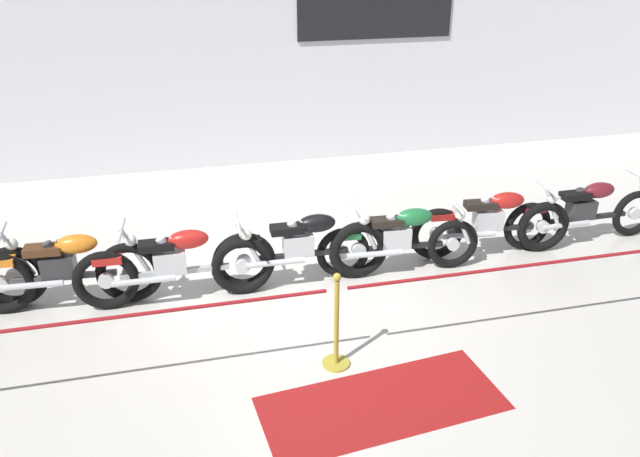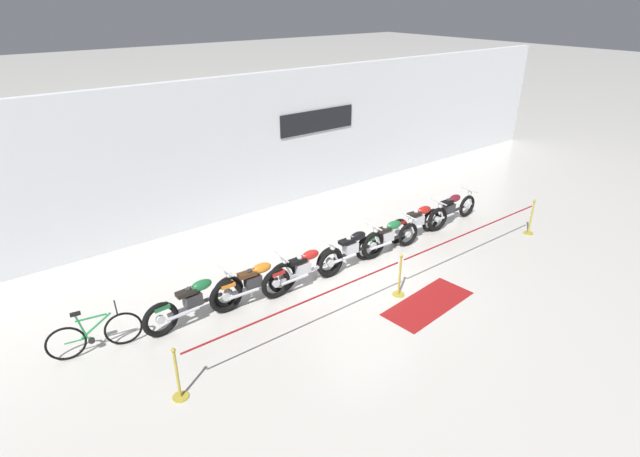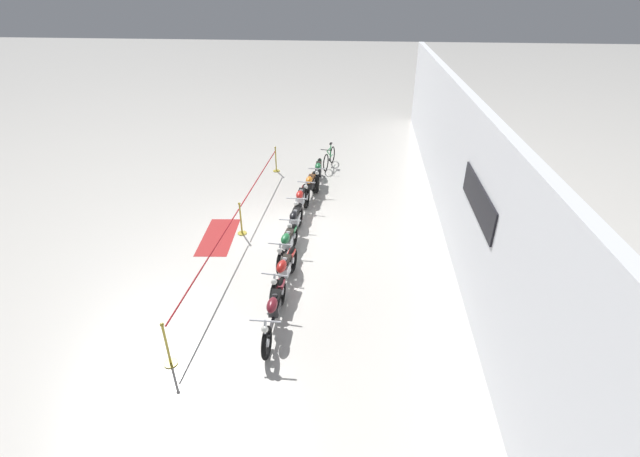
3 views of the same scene
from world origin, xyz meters
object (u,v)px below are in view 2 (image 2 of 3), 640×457
at_px(motorcycle_maroon_6, 450,209).
at_px(bicycle, 95,335).
at_px(motorcycle_red_5, 419,222).
at_px(motorcycle_black_3, 352,250).
at_px(stanchion_far_left, 352,287).
at_px(motorcycle_green_4, 388,237).
at_px(motorcycle_green_0, 196,301).
at_px(motorcycle_orange_1, 256,283).
at_px(stanchion_mid_left, 399,281).
at_px(floor_banner, 428,303).
at_px(stanchion_mid_right, 530,222).
at_px(motorcycle_red_2, 305,269).

bearing_deg(motorcycle_maroon_6, bicycle, 178.48).
relative_size(motorcycle_red_5, bicycle, 1.29).
xyz_separation_m(motorcycle_black_3, stanchion_far_left, (-1.43, -1.65, 0.27)).
bearing_deg(motorcycle_maroon_6, motorcycle_green_4, -175.65).
bearing_deg(motorcycle_green_0, motorcycle_orange_1, -5.62).
height_order(motorcycle_maroon_6, bicycle, bicycle).
relative_size(motorcycle_black_3, motorcycle_maroon_6, 0.92).
bearing_deg(motorcycle_orange_1, stanchion_mid_left, -32.81).
bearing_deg(motorcycle_black_3, motorcycle_orange_1, 177.91).
bearing_deg(floor_banner, motorcycle_black_3, 90.48).
relative_size(motorcycle_green_0, floor_banner, 1.02).
distance_m(motorcycle_maroon_6, stanchion_mid_left, 4.44).
height_order(stanchion_far_left, stanchion_mid_right, same).
height_order(motorcycle_orange_1, motorcycle_red_2, motorcycle_orange_1).
xyz_separation_m(motorcycle_red_2, motorcycle_maroon_6, (5.52, 0.26, -0.01)).
distance_m(stanchion_mid_left, stanchion_mid_right, 5.29).
relative_size(motorcycle_green_0, motorcycle_black_3, 1.06).
distance_m(bicycle, stanchion_mid_left, 6.40).
xyz_separation_m(stanchion_far_left, stanchion_mid_right, (6.71, 0.00, -0.38)).
height_order(motorcycle_black_3, floor_banner, motorcycle_black_3).
relative_size(motorcycle_orange_1, floor_banner, 0.96).
bearing_deg(motorcycle_red_5, motorcycle_maroon_6, 2.07).
bearing_deg(motorcycle_black_3, motorcycle_red_2, -177.96).
bearing_deg(motorcycle_orange_1, motorcycle_red_2, -7.17).
relative_size(motorcycle_black_3, bicycle, 1.27).
relative_size(motorcycle_maroon_6, stanchion_mid_right, 2.26).
bearing_deg(motorcycle_orange_1, motorcycle_green_0, 174.38).
xyz_separation_m(motorcycle_red_2, motorcycle_red_5, (4.10, 0.21, -0.01)).
distance_m(motorcycle_red_5, bicycle, 8.65).
bearing_deg(floor_banner, motorcycle_green_4, 61.00).
height_order(motorcycle_green_0, motorcycle_maroon_6, motorcycle_green_0).
relative_size(motorcycle_green_0, stanchion_far_left, 0.22).
height_order(motorcycle_green_4, motorcycle_maroon_6, motorcycle_maroon_6).
distance_m(stanchion_mid_left, floor_banner, 0.80).
distance_m(bicycle, floor_banner, 6.91).
distance_m(motorcycle_green_4, stanchion_far_left, 3.16).
bearing_deg(motorcycle_orange_1, motorcycle_maroon_6, 0.90).
bearing_deg(motorcycle_black_3, motorcycle_maroon_6, 2.94).
height_order(motorcycle_black_3, motorcycle_maroon_6, motorcycle_black_3).
xyz_separation_m(motorcycle_orange_1, motorcycle_maroon_6, (6.74, 0.11, -0.02)).
height_order(motorcycle_red_2, bicycle, bicycle).
distance_m(motorcycle_red_2, motorcycle_green_4, 2.76).
bearing_deg(stanchion_mid_right, stanchion_far_left, -180.00).
xyz_separation_m(motorcycle_orange_1, stanchion_mid_left, (2.72, -1.75, -0.12)).
bearing_deg(motorcycle_black_3, bicycle, 175.53).
relative_size(motorcycle_green_4, bicycle, 1.23).
bearing_deg(stanchion_mid_right, stanchion_mid_left, 180.00).
bearing_deg(floor_banner, stanchion_far_left, 152.87).
distance_m(motorcycle_red_2, motorcycle_red_5, 4.11).
height_order(motorcycle_green_0, motorcycle_red_5, motorcycle_green_0).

